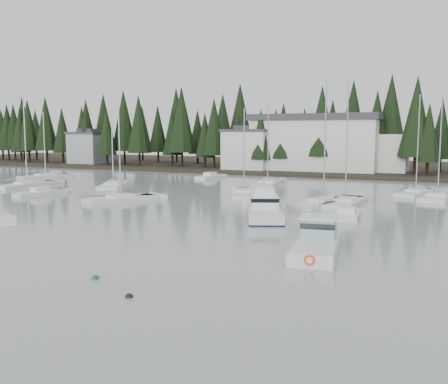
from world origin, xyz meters
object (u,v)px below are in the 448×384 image
object	(u,v)px
harbor_inn	(326,143)
lobster_boat_teal	(317,245)
sailboat_6	(121,200)
sailboat_10	(27,186)
sailboat_12	(416,194)
runabout_0	(41,194)
sailboat_9	(437,199)
sailboat_13	(324,204)
cabin_cruiser_center	(264,210)
runabout_3	(210,177)
house_west	(248,148)
sailboat_7	(46,177)
sailboat_5	(345,204)
runabout_1	(347,217)
house_far_west	(89,147)
sailboat_8	(113,186)
sailboat_1	(268,184)
sailboat_11	(244,195)

from	to	relation	value
harbor_inn	lobster_boat_teal	distance (m)	67.18
sailboat_6	sailboat_10	xyz separation A→B (m)	(-21.95, 7.19, -0.01)
sailboat_12	runabout_0	world-z (taller)	sailboat_12
runabout_0	sailboat_9	bearing A→B (deg)	-55.93
sailboat_9	runabout_0	size ratio (longest dim) A/B	1.84
sailboat_13	runabout_0	world-z (taller)	sailboat_13
cabin_cruiser_center	sailboat_12	distance (m)	26.42
runabout_0	runabout_3	distance (m)	31.16
lobster_boat_teal	runabout_0	world-z (taller)	lobster_boat_teal
house_west	sailboat_13	xyz separation A→B (m)	(25.20, -40.41, -4.59)
cabin_cruiser_center	sailboat_7	xyz separation A→B (m)	(-48.48, 22.13, -0.57)
sailboat_6	runabout_3	distance (m)	30.36
sailboat_5	runabout_1	distance (m)	8.90
house_far_west	sailboat_5	xyz separation A→B (m)	(69.23, -41.00, -4.33)
house_far_west	runabout_1	world-z (taller)	house_far_west
house_far_west	sailboat_12	xyz separation A→B (m)	(75.63, -28.58, -4.33)
sailboat_6	sailboat_8	world-z (taller)	sailboat_8
sailboat_8	runabout_0	xyz separation A→B (m)	(-2.48, -11.51, 0.05)
house_far_west	runabout_0	bearing A→B (deg)	-56.07
house_far_west	house_west	bearing A→B (deg)	-2.73
house_far_west	lobster_boat_teal	distance (m)	96.34
house_west	sailboat_1	world-z (taller)	sailboat_1
sailboat_5	sailboat_7	xyz separation A→B (m)	(-53.78, 10.87, -0.01)
sailboat_6	sailboat_7	xyz separation A→B (m)	(-29.83, 18.90, -0.02)
sailboat_5	house_west	bearing A→B (deg)	37.33
house_west	cabin_cruiser_center	xyz separation A→B (m)	(21.94, -50.26, -4.03)
sailboat_10	runabout_0	xyz separation A→B (m)	(9.42, -6.85, 0.06)
lobster_boat_teal	sailboat_7	world-z (taller)	sailboat_7
sailboat_8	sailboat_7	bearing A→B (deg)	45.02
sailboat_12	runabout_3	world-z (taller)	sailboat_12
lobster_boat_teal	runabout_1	size ratio (longest dim) A/B	1.49
house_west	sailboat_8	bearing A→B (deg)	-100.88
sailboat_9	sailboat_10	world-z (taller)	sailboat_10
sailboat_9	runabout_1	world-z (taller)	sailboat_9
harbor_inn	sailboat_9	distance (m)	40.10
sailboat_1	runabout_0	world-z (taller)	sailboat_1
harbor_inn	sailboat_7	bearing A→B (deg)	-142.89
lobster_boat_teal	runabout_0	xyz separation A→B (m)	(-39.19, 15.27, -0.38)
lobster_boat_teal	sailboat_13	world-z (taller)	sailboat_13
sailboat_10	harbor_inn	bearing A→B (deg)	-36.45
sailboat_13	sailboat_9	bearing A→B (deg)	-29.78
lobster_boat_teal	sailboat_11	xyz separation A→B (m)	(-15.95, 26.02, -0.46)
cabin_cruiser_center	runabout_0	size ratio (longest dim) A/B	1.47
sailboat_6	sailboat_13	size ratio (longest dim) A/B	1.00
sailboat_6	sailboat_8	bearing A→B (deg)	67.07
lobster_boat_teal	runabout_3	size ratio (longest dim) A/B	1.22
runabout_1	runabout_3	xyz separation A→B (m)	(-29.34, 30.83, -0.00)
runabout_3	house_far_west	bearing A→B (deg)	74.07
house_west	sailboat_8	world-z (taller)	sailboat_8
harbor_inn	sailboat_5	xyz separation A→B (m)	(12.19, -42.34, -5.71)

